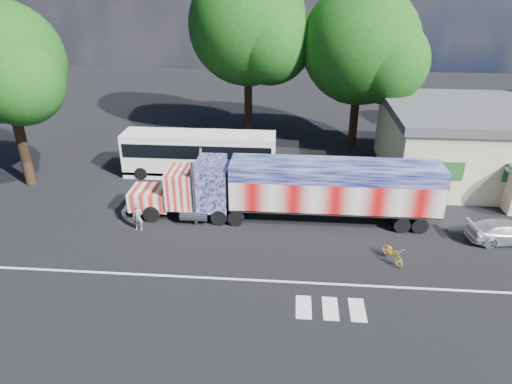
# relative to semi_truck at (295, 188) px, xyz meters

# --- Properties ---
(ground) EXTENTS (100.00, 100.00, 0.00)m
(ground) POSITION_rel_semi_truck_xyz_m (-2.27, -3.34, -2.07)
(ground) COLOR black
(lane_markings) EXTENTS (30.00, 2.67, 0.01)m
(lane_markings) POSITION_rel_semi_truck_xyz_m (-0.56, -7.11, -2.06)
(lane_markings) COLOR silver
(lane_markings) RESTS_ON ground
(semi_truck) EXTENTS (18.83, 2.97, 4.01)m
(semi_truck) POSITION_rel_semi_truck_xyz_m (0.00, 0.00, 0.00)
(semi_truck) COLOR black
(semi_truck) RESTS_ON ground
(coach_bus) EXTENTS (11.04, 2.57, 3.21)m
(coach_bus) POSITION_rel_semi_truck_xyz_m (-6.95, 6.18, -0.40)
(coach_bus) COLOR white
(coach_bus) RESTS_ON ground
(parked_car) EXTENTS (4.37, 2.18, 1.22)m
(parked_car) POSITION_rel_semi_truck_xyz_m (11.80, -1.59, -1.46)
(parked_car) COLOR silver
(parked_car) RESTS_ON ground
(woman) EXTENTS (0.62, 0.42, 1.66)m
(woman) POSITION_rel_semi_truck_xyz_m (-9.02, -2.01, -1.24)
(woman) COLOR slate
(woman) RESTS_ON ground
(bicycle) EXTENTS (1.25, 1.89, 0.94)m
(bicycle) POSITION_rel_semi_truck_xyz_m (5.18, -4.06, -1.60)
(bicycle) COLOR gold
(bicycle) RESTS_ON ground
(tree_n_mid) EXTENTS (10.36, 9.87, 14.53)m
(tree_n_mid) POSITION_rel_semi_truck_xyz_m (-4.09, 15.36, 7.47)
(tree_n_mid) COLOR black
(tree_n_mid) RESTS_ON ground
(tree_w_a) EXTENTS (8.10, 7.72, 12.31)m
(tree_w_a) POSITION_rel_semi_truck_xyz_m (-18.59, 3.61, 6.32)
(tree_w_a) COLOR black
(tree_w_a) RESTS_ON ground
(tree_ne_a) EXTENTS (9.70, 9.24, 13.00)m
(tree_ne_a) POSITION_rel_semi_truck_xyz_m (5.06, 13.27, 6.26)
(tree_ne_a) COLOR black
(tree_ne_a) RESTS_ON ground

